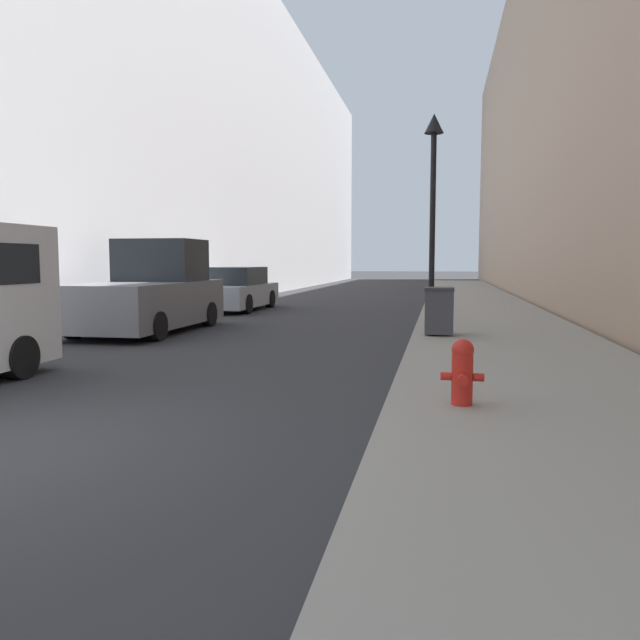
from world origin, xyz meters
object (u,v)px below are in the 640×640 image
Objects in this scene: lamppost at (433,185)px; fire_hydrant at (462,370)px; parked_sedan_near at (238,290)px; trash_bin at (439,310)px; pickup_truck at (150,294)px.

fire_hydrant is at bearing -87.03° from lamppost.
trash_bin is at bearing -45.97° from parked_sedan_near.
pickup_truck is 6.72m from parked_sedan_near.
parked_sedan_near reaches higher than trash_bin.
lamppost is at bearing 94.33° from trash_bin.
pickup_truck is 1.05× the size of parked_sedan_near.
pickup_truck is (-6.73, -2.38, -2.75)m from lamppost.
trash_bin is 6.97m from pickup_truck.
lamppost reaches higher than parked_sedan_near.
fire_hydrant is at bearing -87.62° from trash_bin.
fire_hydrant is 10.04m from lamppost.
pickup_truck is (-7.22, 7.13, 0.41)m from fire_hydrant.
parked_sedan_near is (-6.74, 4.33, -2.97)m from lamppost.
pickup_truck reaches higher than parked_sedan_near.
trash_bin reaches higher than fire_hydrant.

